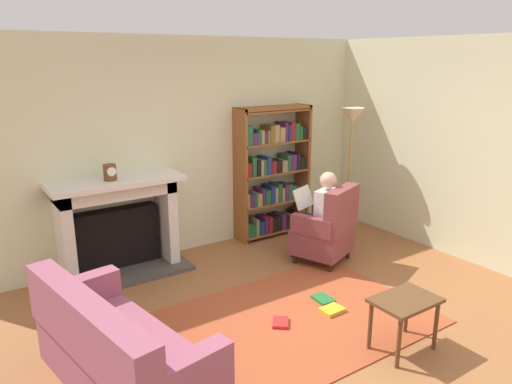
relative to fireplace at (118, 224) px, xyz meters
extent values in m
plane|color=#985E34|center=(1.08, -2.30, -0.60)|extent=(14.00, 14.00, 0.00)
cube|color=beige|center=(1.08, 0.25, 0.75)|extent=(5.60, 0.10, 2.70)
cube|color=beige|center=(3.73, -1.05, 0.75)|extent=(0.10, 5.20, 2.70)
cube|color=#A54828|center=(1.08, -2.00, -0.60)|extent=(2.40, 1.80, 0.01)
cube|color=#4C4742|center=(0.00, -0.12, -0.58)|extent=(1.50, 0.64, 0.05)
cube|color=black|center=(0.00, 0.10, -0.20)|extent=(0.98, 0.20, 0.70)
cube|color=silver|center=(-0.59, -0.02, -0.06)|extent=(0.12, 0.44, 1.09)
cube|color=silver|center=(0.59, -0.02, -0.06)|extent=(0.12, 0.44, 1.09)
cube|color=silver|center=(0.00, -0.02, 0.40)|extent=(1.30, 0.44, 0.16)
cube|color=silver|center=(0.00, -0.08, 0.51)|extent=(1.46, 0.56, 0.06)
cylinder|color=brown|center=(-0.07, -0.10, 0.63)|extent=(0.14, 0.14, 0.18)
cylinder|color=white|center=(-0.07, -0.16, 0.65)|extent=(0.10, 0.01, 0.10)
cube|color=brown|center=(1.69, 0.04, 0.30)|extent=(0.04, 0.32, 1.81)
cube|color=brown|center=(2.76, 0.04, 0.30)|extent=(0.04, 0.32, 1.81)
cube|color=brown|center=(2.22, 0.04, 1.19)|extent=(1.10, 0.32, 0.04)
cube|color=brown|center=(2.22, 0.04, -0.54)|extent=(1.06, 0.32, 0.02)
cube|color=#1E592D|center=(1.75, 0.03, -0.43)|extent=(0.06, 0.26, 0.20)
cube|color=#1E592D|center=(1.82, 0.03, -0.44)|extent=(0.08, 0.26, 0.17)
cube|color=#997F4C|center=(1.89, 0.03, -0.41)|extent=(0.04, 0.26, 0.23)
cube|color=navy|center=(1.96, 0.03, -0.44)|extent=(0.09, 0.26, 0.18)
cube|color=#4C1E59|center=(2.04, 0.03, -0.42)|extent=(0.05, 0.26, 0.23)
cube|color=maroon|center=(2.11, 0.03, -0.42)|extent=(0.06, 0.26, 0.23)
cube|color=black|center=(2.17, 0.03, -0.43)|extent=(0.06, 0.26, 0.20)
cube|color=black|center=(2.25, 0.03, -0.43)|extent=(0.08, 0.26, 0.21)
cube|color=#4C1E59|center=(2.34, 0.03, -0.42)|extent=(0.07, 0.26, 0.22)
cube|color=black|center=(2.42, 0.03, -0.44)|extent=(0.08, 0.26, 0.18)
cube|color=brown|center=(2.52, 0.03, -0.44)|extent=(0.09, 0.26, 0.17)
cube|color=black|center=(2.59, 0.03, -0.42)|extent=(0.05, 0.26, 0.21)
cube|color=maroon|center=(2.64, 0.03, -0.41)|extent=(0.05, 0.26, 0.23)
cube|color=brown|center=(2.69, 0.03, -0.41)|extent=(0.04, 0.26, 0.25)
cube|color=brown|center=(2.22, 0.04, -0.12)|extent=(1.06, 0.32, 0.02)
cube|color=#997F4C|center=(1.74, 0.03, -0.01)|extent=(0.04, 0.26, 0.19)
cube|color=#4C1E59|center=(1.80, 0.03, -0.02)|extent=(0.06, 0.26, 0.18)
cube|color=#1E592D|center=(1.86, 0.03, -0.02)|extent=(0.04, 0.26, 0.17)
cube|color=#997F4C|center=(1.92, 0.03, -0.02)|extent=(0.07, 0.26, 0.17)
cube|color=#4C1E59|center=(1.99, 0.03, 0.01)|extent=(0.04, 0.26, 0.23)
cube|color=#1E592D|center=(2.06, 0.03, -0.01)|extent=(0.08, 0.26, 0.20)
cube|color=navy|center=(2.14, 0.03, 0.01)|extent=(0.07, 0.26, 0.24)
cube|color=#997F4C|center=(2.20, 0.03, 0.00)|extent=(0.05, 0.26, 0.21)
cube|color=#1E592D|center=(2.27, 0.03, 0.02)|extent=(0.06, 0.26, 0.25)
cube|color=#997F4C|center=(2.32, 0.03, -0.01)|extent=(0.05, 0.26, 0.19)
cube|color=#4C1E59|center=(2.38, 0.03, 0.01)|extent=(0.06, 0.26, 0.23)
cube|color=#1E592D|center=(2.45, 0.03, 0.01)|extent=(0.06, 0.26, 0.23)
cube|color=#1E592D|center=(2.52, 0.03, -0.01)|extent=(0.08, 0.26, 0.20)
cube|color=#4C1E59|center=(2.59, 0.03, -0.01)|extent=(0.04, 0.26, 0.19)
cube|color=black|center=(2.64, 0.03, -0.02)|extent=(0.04, 0.26, 0.18)
cube|color=brown|center=(2.71, 0.03, -0.02)|extent=(0.06, 0.26, 0.18)
cube|color=brown|center=(2.22, 0.04, 0.30)|extent=(1.06, 0.32, 0.02)
cube|color=maroon|center=(1.76, 0.03, 0.41)|extent=(0.07, 0.26, 0.19)
cube|color=#1E592D|center=(1.83, 0.03, 0.44)|extent=(0.06, 0.26, 0.26)
cube|color=black|center=(1.90, 0.03, 0.42)|extent=(0.05, 0.26, 0.20)
cube|color=#997F4C|center=(1.96, 0.03, 0.42)|extent=(0.04, 0.26, 0.21)
cube|color=#1E592D|center=(2.01, 0.03, 0.42)|extent=(0.04, 0.26, 0.21)
cube|color=navy|center=(2.08, 0.03, 0.43)|extent=(0.07, 0.26, 0.23)
cube|color=maroon|center=(2.16, 0.03, 0.40)|extent=(0.08, 0.26, 0.17)
cube|color=black|center=(2.25, 0.03, 0.40)|extent=(0.09, 0.26, 0.17)
cube|color=#997F4C|center=(2.34, 0.03, 0.40)|extent=(0.08, 0.26, 0.16)
cube|color=#1E592D|center=(2.42, 0.03, 0.43)|extent=(0.06, 0.26, 0.22)
cube|color=#4C1E59|center=(2.50, 0.03, 0.43)|extent=(0.09, 0.26, 0.22)
cube|color=black|center=(2.58, 0.03, 0.43)|extent=(0.06, 0.26, 0.23)
cube|color=black|center=(2.66, 0.03, 0.40)|extent=(0.09, 0.26, 0.18)
cube|color=brown|center=(2.22, 0.04, 0.73)|extent=(1.06, 0.32, 0.02)
cube|color=#1E592D|center=(1.77, 0.03, 0.87)|extent=(0.08, 0.26, 0.26)
cube|color=#4C1E59|center=(1.85, 0.03, 0.82)|extent=(0.08, 0.26, 0.16)
cube|color=#1E592D|center=(1.92, 0.03, 0.84)|extent=(0.05, 0.26, 0.19)
cube|color=#997F4C|center=(1.97, 0.03, 0.83)|extent=(0.04, 0.26, 0.18)
cube|color=#4C1E59|center=(2.02, 0.03, 0.82)|extent=(0.05, 0.26, 0.16)
cube|color=brown|center=(2.07, 0.03, 0.83)|extent=(0.04, 0.26, 0.17)
cube|color=brown|center=(2.12, 0.03, 0.85)|extent=(0.06, 0.26, 0.23)
cube|color=#997F4C|center=(2.20, 0.03, 0.86)|extent=(0.08, 0.26, 0.23)
cube|color=#997F4C|center=(2.29, 0.03, 0.84)|extent=(0.08, 0.26, 0.19)
cube|color=#4C1E59|center=(2.36, 0.03, 0.87)|extent=(0.04, 0.26, 0.25)
cube|color=navy|center=(2.41, 0.03, 0.85)|extent=(0.04, 0.26, 0.22)
cube|color=maroon|center=(2.47, 0.03, 0.86)|extent=(0.07, 0.26, 0.25)
cube|color=#1E592D|center=(2.55, 0.03, 0.85)|extent=(0.08, 0.26, 0.23)
cube|color=#1E592D|center=(2.62, 0.03, 0.83)|extent=(0.05, 0.26, 0.19)
cube|color=black|center=(2.68, 0.03, 0.83)|extent=(0.07, 0.26, 0.17)
cube|color=brown|center=(2.22, 0.04, 1.15)|extent=(1.06, 0.32, 0.02)
cylinder|color=#331E14|center=(2.33, -0.75, -0.54)|extent=(0.05, 0.05, 0.12)
cylinder|color=#331E14|center=(1.86, -0.94, -0.54)|extent=(0.05, 0.05, 0.12)
cylinder|color=#331E14|center=(2.51, -1.20, -0.54)|extent=(0.05, 0.05, 0.12)
cylinder|color=#331E14|center=(2.03, -1.39, -0.54)|extent=(0.05, 0.05, 0.12)
cube|color=brown|center=(2.18, -1.07, -0.33)|extent=(0.81, 0.79, 0.30)
cube|color=brown|center=(2.27, -1.29, 0.09)|extent=(0.65, 0.38, 0.55)
cube|color=brown|center=(2.43, -0.97, -0.07)|extent=(0.31, 0.55, 0.22)
cube|color=brown|center=(1.93, -1.17, -0.07)|extent=(0.31, 0.55, 0.22)
cube|color=white|center=(2.20, -1.12, 0.07)|extent=(0.37, 0.30, 0.50)
sphere|color=#D8AD8C|center=(2.20, -1.12, 0.44)|extent=(0.20, 0.20, 0.20)
cube|color=#191E3F|center=(2.20, -0.90, -0.13)|extent=(0.26, 0.42, 0.12)
cube|color=#191E3F|center=(2.05, -0.96, -0.13)|extent=(0.26, 0.42, 0.12)
cylinder|color=#191E3F|center=(2.13, -0.72, -0.39)|extent=(0.10, 0.10, 0.42)
cylinder|color=#191E3F|center=(1.98, -0.78, -0.39)|extent=(0.10, 0.10, 0.42)
cube|color=white|center=(2.08, -0.81, 0.17)|extent=(0.37, 0.23, 0.25)
cube|color=#974F65|center=(-0.65, -2.06, -0.40)|extent=(0.97, 1.79, 0.40)
cube|color=#974F65|center=(-0.92, -2.10, 0.02)|extent=(0.47, 1.71, 0.45)
cube|color=#974F65|center=(-0.53, -2.82, -0.08)|extent=(0.72, 0.27, 0.24)
cube|color=#974F65|center=(-0.78, -1.30, -0.08)|extent=(0.72, 0.27, 0.24)
cube|color=brown|center=(1.49, -2.89, -0.14)|extent=(0.56, 0.39, 0.03)
cylinder|color=brown|center=(1.25, -3.05, -0.38)|extent=(0.04, 0.04, 0.45)
cylinder|color=brown|center=(1.73, -3.05, -0.38)|extent=(0.04, 0.04, 0.45)
cylinder|color=brown|center=(1.25, -2.74, -0.38)|extent=(0.04, 0.04, 0.45)
cylinder|color=brown|center=(1.73, -2.74, -0.38)|extent=(0.04, 0.04, 0.45)
cube|color=#267233|center=(1.50, -1.87, -0.58)|extent=(0.18, 0.24, 0.03)
cube|color=gold|center=(1.41, -2.10, -0.57)|extent=(0.23, 0.18, 0.04)
cube|color=red|center=(0.85, -2.00, -0.58)|extent=(0.23, 0.24, 0.03)
cylinder|color=#B7933F|center=(3.19, -0.47, -0.59)|extent=(0.24, 0.24, 0.03)
cylinder|color=#B7933F|center=(3.19, -0.47, 0.20)|extent=(0.03, 0.03, 1.54)
cone|color=beige|center=(3.19, -0.47, 1.07)|extent=(0.32, 0.32, 0.22)
camera|label=1|loc=(-1.60, -5.22, 1.83)|focal=33.76mm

